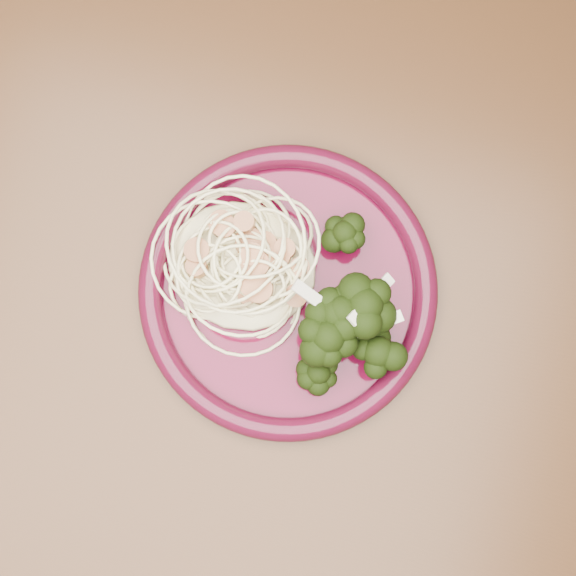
% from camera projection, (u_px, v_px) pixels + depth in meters
% --- Properties ---
extents(dining_table, '(1.20, 0.80, 0.75)m').
position_uv_depth(dining_table, '(408.00, 286.00, 0.73)').
color(dining_table, '#472814').
rests_on(dining_table, ground).
extents(dinner_plate, '(0.28, 0.28, 0.02)m').
position_uv_depth(dinner_plate, '(288.00, 290.00, 0.62)').
color(dinner_plate, '#47061B').
rests_on(dinner_plate, dining_table).
extents(spaghetti_pile, '(0.14, 0.12, 0.03)m').
position_uv_depth(spaghetti_pile, '(242.00, 264.00, 0.61)').
color(spaghetti_pile, '#F2E9AA').
rests_on(spaghetti_pile, dinner_plate).
extents(scallop_cluster, '(0.12, 0.12, 0.03)m').
position_uv_depth(scallop_cluster, '(239.00, 257.00, 0.58)').
color(scallop_cluster, '#B36E3E').
rests_on(scallop_cluster, spaghetti_pile).
extents(broccoli_pile, '(0.11, 0.15, 0.05)m').
position_uv_depth(broccoli_pile, '(346.00, 317.00, 0.59)').
color(broccoli_pile, black).
rests_on(broccoli_pile, dinner_plate).
extents(onion_garnish, '(0.08, 0.10, 0.04)m').
position_uv_depth(onion_garnish, '(349.00, 313.00, 0.56)').
color(onion_garnish, beige).
rests_on(onion_garnish, broccoli_pile).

